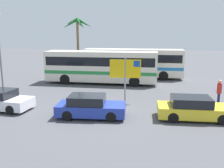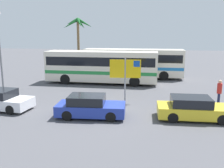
# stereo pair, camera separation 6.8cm
# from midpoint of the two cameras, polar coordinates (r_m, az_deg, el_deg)

# --- Properties ---
(ground) EXTENTS (120.00, 120.00, 0.00)m
(ground) POSITION_cam_midpoint_polar(r_m,az_deg,el_deg) (15.49, -3.49, -6.94)
(ground) COLOR #4C4C51
(bus_front_coach) EXTENTS (10.90, 2.55, 3.17)m
(bus_front_coach) POSITION_cam_midpoint_polar(r_m,az_deg,el_deg) (24.55, -2.57, 4.29)
(bus_front_coach) COLOR silver
(bus_front_coach) RESTS_ON ground
(bus_rear_coach) EXTENTS (10.90, 2.55, 3.17)m
(bus_rear_coach) POSITION_cam_midpoint_polar(r_m,az_deg,el_deg) (27.76, 4.69, 5.12)
(bus_rear_coach) COLOR silver
(bus_rear_coach) RESTS_ON ground
(ferry_sign) EXTENTS (2.20, 0.25, 3.20)m
(ferry_sign) POSITION_cam_midpoint_polar(r_m,az_deg,el_deg) (17.58, 3.11, 3.11)
(ferry_sign) COLOR gray
(ferry_sign) RESTS_ON ground
(car_white) EXTENTS (4.06, 2.08, 1.32)m
(car_white) POSITION_cam_midpoint_polar(r_m,az_deg,el_deg) (17.80, -24.35, -3.38)
(car_white) COLOR silver
(car_white) RESTS_ON ground
(car_yellow) EXTENTS (4.33, 1.94, 1.32)m
(car_yellow) POSITION_cam_midpoint_polar(r_m,az_deg,el_deg) (15.20, 18.19, -5.38)
(car_yellow) COLOR yellow
(car_yellow) RESTS_ON ground
(car_blue) EXTENTS (4.17, 2.05, 1.32)m
(car_blue) POSITION_cam_midpoint_polar(r_m,az_deg,el_deg) (14.87, -5.19, -5.19)
(car_blue) COLOR #23389E
(car_blue) RESTS_ON ground
(pedestrian_by_bus) EXTENTS (0.32, 0.32, 1.82)m
(pedestrian_by_bus) POSITION_cam_midpoint_polar(r_m,az_deg,el_deg) (18.42, 23.36, -1.38)
(pedestrian_by_bus) COLOR #1E2347
(pedestrian_by_bus) RESTS_ON ground
(lamp_post_left_side) EXTENTS (0.56, 0.20, 6.52)m
(lamp_post_left_side) POSITION_cam_midpoint_polar(r_m,az_deg,el_deg) (21.68, -24.52, 7.05)
(lamp_post_left_side) COLOR slate
(lamp_post_left_side) RESTS_ON ground
(palm_tree_seaside) EXTENTS (3.97, 3.83, 6.82)m
(palm_tree_seaside) POSITION_cam_midpoint_polar(r_m,az_deg,el_deg) (32.44, -8.02, 12.45)
(palm_tree_seaside) COLOR brown
(palm_tree_seaside) RESTS_ON ground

